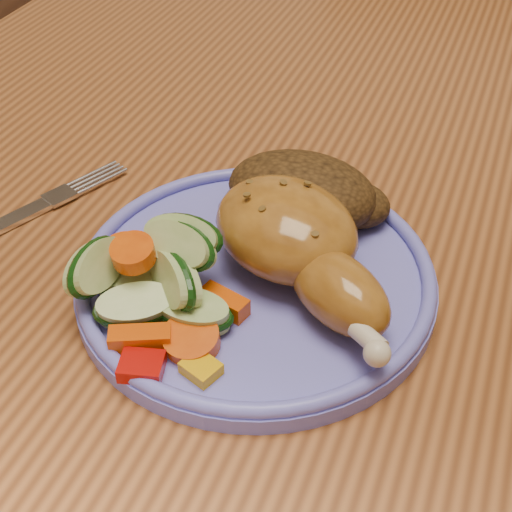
# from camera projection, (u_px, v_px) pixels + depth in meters

# --- Properties ---
(dining_table) EXTENTS (0.90, 1.40, 0.75)m
(dining_table) POSITION_uv_depth(u_px,v_px,m) (307.00, 297.00, 0.59)
(dining_table) COLOR brown
(dining_table) RESTS_ON ground
(chair_far) EXTENTS (0.42, 0.42, 0.91)m
(chair_far) POSITION_uv_depth(u_px,v_px,m) (424.00, 121.00, 1.15)
(chair_far) COLOR #4C2D16
(chair_far) RESTS_ON ground
(plate) EXTENTS (0.24, 0.24, 0.01)m
(plate) POSITION_uv_depth(u_px,v_px,m) (256.00, 280.00, 0.48)
(plate) COLOR #6968D9
(plate) RESTS_ON dining_table
(plate_rim) EXTENTS (0.24, 0.24, 0.01)m
(plate_rim) POSITION_uv_depth(u_px,v_px,m) (256.00, 267.00, 0.47)
(plate_rim) COLOR #6968D9
(plate_rim) RESTS_ON plate
(chicken_leg) EXTENTS (0.16, 0.15, 0.06)m
(chicken_leg) POSITION_uv_depth(u_px,v_px,m) (298.00, 243.00, 0.46)
(chicken_leg) COLOR #A46822
(chicken_leg) RESTS_ON plate
(rice_pilaf) EXTENTS (0.12, 0.08, 0.05)m
(rice_pilaf) POSITION_uv_depth(u_px,v_px,m) (305.00, 194.00, 0.51)
(rice_pilaf) COLOR #442A11
(rice_pilaf) RESTS_ON plate
(vegetable_pile) EXTENTS (0.12, 0.12, 0.06)m
(vegetable_pile) POSITION_uv_depth(u_px,v_px,m) (156.00, 279.00, 0.44)
(vegetable_pile) COLOR #A50A05
(vegetable_pile) RESTS_ON plate
(fork) EXTENTS (0.08, 0.16, 0.00)m
(fork) POSITION_uv_depth(u_px,v_px,m) (9.00, 221.00, 0.53)
(fork) COLOR silver
(fork) RESTS_ON dining_table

